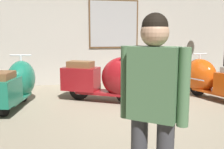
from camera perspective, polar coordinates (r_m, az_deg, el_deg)
name	(u,v)px	position (r m, az deg, el deg)	size (l,w,h in m)	color
ground_plane	(135,117)	(4.40, 5.04, -9.33)	(60.00, 60.00, 0.00)	gray
showroom_back_wall	(95,23)	(7.26, -3.84, 11.33)	(18.00, 0.63, 3.35)	#ADA89E
scooter_0	(17,83)	(5.26, -20.35, -1.82)	(0.78, 1.65, 0.97)	black
scooter_1	(110,79)	(5.19, -0.43, -0.92)	(1.77, 1.30, 1.07)	black
scooter_2	(209,78)	(5.88, 20.74, -0.83)	(0.92, 1.63, 0.96)	black
visitor_0	(153,102)	(1.93, 9.09, -6.10)	(0.42, 0.38, 1.53)	black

